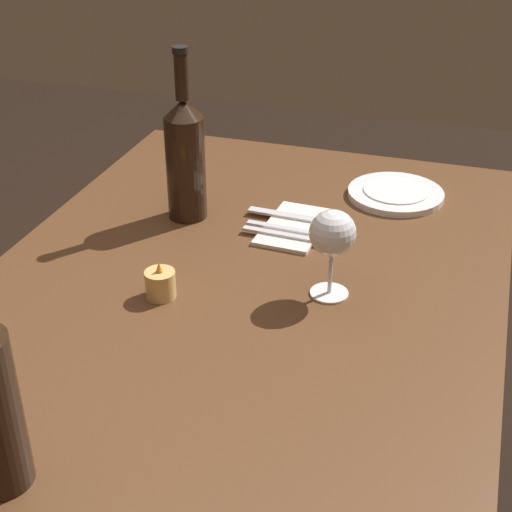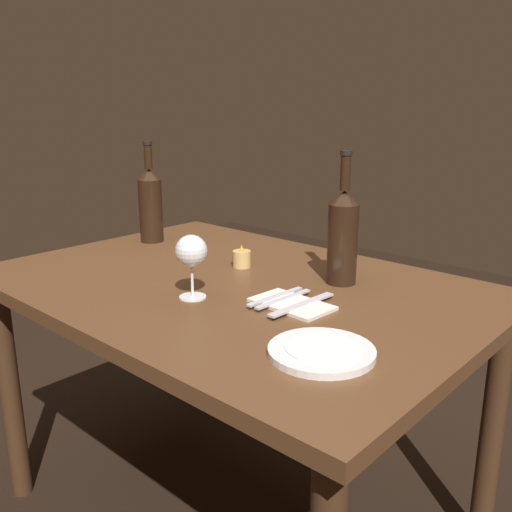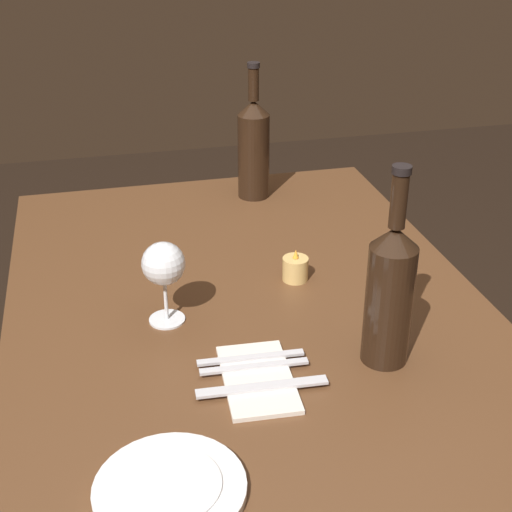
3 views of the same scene
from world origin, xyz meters
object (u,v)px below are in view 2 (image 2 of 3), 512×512
wine_glass_left (191,253)px  fork_outer (275,297)px  votive_candle (242,259)px  folded_napkin (292,304)px  fork_inner (283,299)px  dinner_plate (321,351)px  table_knife (302,304)px  wine_bottle (151,204)px  wine_bottle_second (343,235)px

wine_glass_left → fork_outer: 0.23m
votive_candle → folded_napkin: votive_candle is taller
fork_inner → dinner_plate: bearing=-36.1°
wine_glass_left → table_knife: wine_glass_left is taller
votive_candle → folded_napkin: bearing=-26.3°
fork_outer → wine_glass_left: bearing=-143.7°
wine_bottle → table_knife: bearing=-12.3°
wine_bottle_second → wine_glass_left: bearing=-120.7°
wine_bottle → dinner_plate: size_ratio=1.65×
wine_glass_left → folded_napkin: wine_glass_left is taller
dinner_plate → fork_outer: dinner_plate is taller
wine_bottle → fork_inner: bearing=-13.2°
wine_bottle_second → fork_outer: size_ratio=1.91×
wine_bottle → votive_candle: size_ratio=5.01×
votive_candle → fork_outer: votive_candle is taller
votive_candle → folded_napkin: size_ratio=0.34×
folded_napkin → votive_candle: bearing=153.7°
wine_bottle_second → dinner_plate: (0.22, -0.39, -0.12)m
votive_candle → fork_inner: 0.32m
wine_glass_left → dinner_plate: size_ratio=0.77×
fork_inner → table_knife: size_ratio=0.86×
wine_glass_left → wine_bottle_second: 0.40m
dinner_plate → fork_outer: size_ratio=1.13×
table_knife → folded_napkin: bearing=180.0°
wine_bottle_second → fork_inner: wine_bottle_second is taller
fork_inner → fork_outer: (-0.02, 0.00, 0.00)m
wine_glass_left → fork_inner: wine_glass_left is taller
folded_napkin → table_knife: table_knife is taller
wine_glass_left → wine_bottle: size_ratio=0.47×
wine_glass_left → wine_bottle_second: wine_bottle_second is taller
wine_bottle_second → table_knife: (0.04, -0.22, -0.12)m
wine_bottle → dinner_plate: wine_bottle is taller
wine_bottle_second → votive_candle: wine_bottle_second is taller
votive_candle → fork_outer: size_ratio=0.37×
votive_candle → table_knife: votive_candle is taller
dinner_plate → wine_bottle_second: bearing=119.2°
wine_bottle → wine_bottle_second: size_ratio=0.98×
dinner_plate → folded_napkin: (-0.21, 0.17, -0.00)m
votive_candle → fork_outer: bearing=-30.6°
folded_napkin → table_knife: size_ratio=0.93×
folded_napkin → dinner_plate: bearing=-39.2°
wine_bottle → fork_inner: 0.75m
votive_candle → folded_napkin: (0.30, -0.15, -0.02)m
folded_napkin → wine_glass_left: bearing=-150.7°
dinner_plate → folded_napkin: dinner_plate is taller
wine_bottle → table_knife: 0.80m
wine_bottle_second → votive_candle: size_ratio=5.14×
fork_outer → wine_bottle: bearing=166.3°
fork_outer → table_knife: bearing=0.0°
dinner_plate → folded_napkin: size_ratio=1.04×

